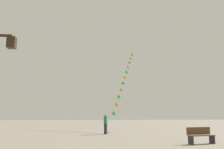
{
  "coord_description": "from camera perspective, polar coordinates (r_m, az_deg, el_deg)",
  "views": [
    {
      "loc": [
        0.19,
        -1.61,
        1.49
      ],
      "look_at": [
        2.18,
        19.25,
        5.08
      ],
      "focal_mm": 39.09,
      "sensor_mm": 36.0,
      "label": 1
    }
  ],
  "objects": [
    {
      "name": "kite_flyer",
      "position": [
        21.08,
        -1.49,
        -11.32
      ],
      "size": [
        0.35,
        0.63,
        1.71
      ],
      "rotation": [
        0.0,
        0.0,
        1.25
      ],
      "color": "#1E1E2D",
      "rests_on": "ground_plane"
    },
    {
      "name": "ground_plane",
      "position": [
        21.66,
        -6.11,
        -13.62
      ],
      "size": [
        160.0,
        160.0,
        0.0
      ],
      "primitive_type": "plane",
      "color": "gray"
    },
    {
      "name": "kite_train",
      "position": [
        30.21,
        2.81,
        -1.37
      ],
      "size": [
        5.01,
        14.39,
        11.13
      ],
      "color": "brown",
      "rests_on": "ground_plane"
    },
    {
      "name": "park_bench",
      "position": [
        14.57,
        20.0,
        -13.25
      ],
      "size": [
        1.66,
        0.86,
        0.89
      ],
      "rotation": [
        0.0,
        0.0,
        0.28
      ],
      "color": "brown",
      "rests_on": "ground_plane"
    }
  ]
}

